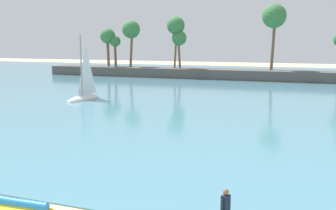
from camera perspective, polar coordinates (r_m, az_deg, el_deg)
The scene contains 4 objects.
sea at distance 63.39m, azimuth 13.71°, elevation 2.65°, with size 220.00×98.95×0.06m, color teal.
palm_headland at distance 72.62m, azimuth 14.54°, elevation 5.86°, with size 88.27×6.00×13.23m.
person_at_waterline at distance 14.52m, azimuth 8.16°, elevation -14.56°, with size 0.30×0.53×1.67m.
sailboat_mid_bay at distance 47.65m, azimuth -11.81°, elevation 1.64°, with size 2.18×5.66×8.01m.
Camera 1 is at (7.64, -3.83, 6.65)m, focal length 42.93 mm.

